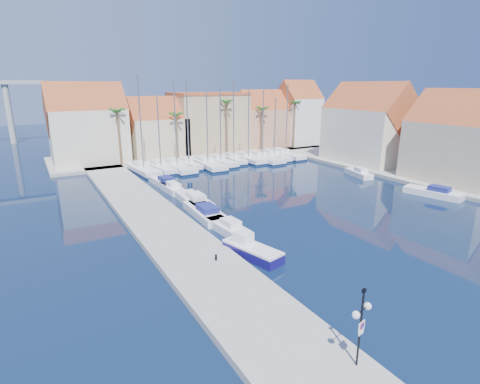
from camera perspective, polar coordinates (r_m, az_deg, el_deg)
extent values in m
plane|color=black|center=(31.72, 11.33, -9.34)|extent=(260.00, 260.00, 0.00)
cube|color=gray|center=(38.63, -12.53, -4.31)|extent=(6.00, 77.00, 0.50)
cube|color=gray|center=(76.40, -6.78, 5.98)|extent=(54.00, 16.00, 0.50)
cube|color=gray|center=(64.20, 24.41, 2.73)|extent=(12.00, 60.00, 0.50)
cylinder|color=black|center=(19.30, 17.85, -19.10)|extent=(0.10, 0.10, 4.10)
cylinder|color=black|center=(18.61, 17.68, -17.12)|extent=(0.51, 0.17, 0.05)
cylinder|color=black|center=(18.99, 18.49, -16.46)|extent=(0.51, 0.17, 0.05)
sphere|color=white|center=(18.41, 17.26, -17.46)|extent=(0.37, 0.37, 0.37)
sphere|color=white|center=(19.19, 18.88, -16.14)|extent=(0.37, 0.37, 0.37)
cube|color=black|center=(18.28, 18.38, -14.07)|extent=(0.25, 0.17, 0.16)
cube|color=white|center=(19.22, 18.04, -18.91)|extent=(0.51, 0.15, 0.51)
cylinder|color=red|center=(19.18, 18.12, -18.81)|extent=(0.34, 0.09, 0.35)
cylinder|color=#1933A5|center=(19.18, 18.15, -18.82)|extent=(0.24, 0.07, 0.25)
cube|color=white|center=(19.43, 17.94, -19.79)|extent=(0.41, 0.12, 0.14)
cylinder|color=black|center=(29.03, -3.68, -9.93)|extent=(0.18, 0.18, 0.46)
cube|color=#150F59|center=(30.57, 1.90, -9.19)|extent=(3.04, 5.59, 0.80)
cube|color=white|center=(30.37, 1.91, -8.36)|extent=(3.04, 5.59, 0.18)
cube|color=white|center=(30.86, 0.49, -6.96)|extent=(1.47, 1.66, 0.97)
cube|color=white|center=(35.53, -1.91, -5.49)|extent=(2.19, 5.68, 0.80)
cube|color=white|center=(34.84, -1.43, -4.70)|extent=(1.39, 2.03, 0.60)
cube|color=white|center=(39.84, -5.39, -3.13)|extent=(2.66, 7.45, 0.80)
cube|color=navy|center=(38.96, -5.01, -2.48)|extent=(1.75, 2.64, 0.60)
cube|color=white|center=(44.08, -7.03, -1.29)|extent=(2.51, 7.27, 0.80)
cube|color=white|center=(43.23, -6.72, -0.65)|extent=(1.68, 2.57, 0.60)
cube|color=white|center=(49.63, -10.42, 0.54)|extent=(1.79, 5.15, 0.80)
cube|color=white|center=(48.99, -10.25, 1.19)|extent=(1.20, 1.82, 0.60)
cube|color=white|center=(52.74, -11.43, 1.40)|extent=(2.48, 6.81, 0.80)
cube|color=navy|center=(51.96, -11.20, 1.99)|extent=(1.62, 2.42, 0.60)
cube|color=white|center=(52.65, 27.33, -0.13)|extent=(3.69, 7.05, 0.80)
cube|color=navy|center=(52.28, 28.11, 0.46)|extent=(2.02, 2.65, 0.60)
cube|color=white|center=(59.88, 17.61, 2.70)|extent=(3.01, 5.67, 0.80)
cube|color=white|center=(59.29, 17.94, 3.24)|extent=(1.64, 2.13, 0.60)
cube|color=white|center=(61.13, -14.59, 3.29)|extent=(3.37, 10.06, 1.00)
cube|color=#0D1E42|center=(61.20, -14.57, 3.00)|extent=(3.43, 10.13, 0.28)
cube|color=white|center=(61.88, -14.96, 4.18)|extent=(2.03, 3.10, 0.60)
cylinder|color=slate|center=(59.54, -14.92, 10.19)|extent=(0.20, 0.20, 13.85)
cube|color=white|center=(61.89, -12.10, 3.61)|extent=(3.07, 9.06, 1.00)
cube|color=#0D1E42|center=(61.96, -12.08, 3.32)|extent=(3.14, 9.12, 0.28)
cube|color=white|center=(62.54, -12.46, 4.46)|extent=(1.84, 2.80, 0.60)
cylinder|color=slate|center=(60.53, -12.26, 8.92)|extent=(0.20, 0.20, 10.65)
cube|color=white|center=(62.31, -9.71, 3.82)|extent=(3.26, 11.09, 1.00)
cube|color=#0D1E42|center=(62.38, -9.70, 3.53)|extent=(3.32, 11.15, 0.28)
cube|color=white|center=(63.15, -10.13, 4.70)|extent=(2.12, 3.37, 0.60)
cylinder|color=slate|center=(60.74, -9.82, 10.17)|extent=(0.20, 0.20, 12.95)
cube|color=white|center=(63.76, -7.88, 4.17)|extent=(2.20, 8.05, 1.00)
cube|color=#0D1E42|center=(63.83, -7.87, 3.89)|extent=(2.26, 8.11, 0.28)
cube|color=white|center=(64.34, -8.17, 4.99)|extent=(1.49, 2.43, 0.60)
cylinder|color=slate|center=(62.33, -8.00, 10.55)|extent=(0.20, 0.20, 13.30)
cube|color=white|center=(63.94, -5.10, 4.29)|extent=(3.31, 11.26, 1.00)
cube|color=#0D1E42|center=(64.00, -5.09, 4.01)|extent=(3.38, 11.32, 0.28)
cube|color=white|center=(64.80, -5.50, 5.16)|extent=(2.15, 3.42, 0.60)
cylinder|color=slate|center=(62.46, -5.04, 9.84)|extent=(0.20, 0.20, 11.54)
cube|color=white|center=(65.67, -3.11, 4.65)|extent=(2.63, 9.40, 1.00)
cube|color=#0D1E42|center=(65.74, -3.11, 4.37)|extent=(2.70, 9.47, 0.28)
cube|color=white|center=(66.33, -3.50, 5.46)|extent=(1.76, 2.84, 0.60)
cylinder|color=slate|center=(64.31, -3.00, 10.16)|extent=(0.20, 0.20, 11.77)
cube|color=white|center=(67.43, -1.09, 4.97)|extent=(2.76, 8.22, 1.00)
cube|color=#0D1E42|center=(67.49, -1.09, 4.70)|extent=(2.82, 8.28, 0.28)
cube|color=white|center=(68.00, -1.37, 5.74)|extent=(1.66, 2.53, 0.60)
cylinder|color=slate|center=(66.06, -0.98, 10.99)|extent=(0.20, 0.20, 13.27)
cube|color=white|center=(68.07, 1.05, 5.07)|extent=(2.82, 9.38, 1.00)
cube|color=#0D1E42|center=(68.13, 1.05, 4.81)|extent=(2.88, 9.44, 0.28)
cube|color=white|center=(68.68, 0.63, 5.85)|extent=(1.81, 2.86, 0.60)
cylinder|color=slate|center=(66.75, 1.30, 10.48)|extent=(0.20, 0.20, 11.97)
cube|color=white|center=(69.13, 3.16, 5.22)|extent=(3.42, 11.58, 1.00)
cube|color=#0D1E42|center=(69.19, 3.16, 4.96)|extent=(3.48, 11.64, 0.28)
cube|color=white|center=(69.91, 2.63, 6.01)|extent=(2.22, 3.52, 0.60)
cylinder|color=slate|center=(67.77, 3.53, 10.34)|extent=(0.20, 0.20, 11.50)
cube|color=white|center=(71.01, 5.02, 5.47)|extent=(3.16, 9.90, 1.00)
cube|color=#0D1E42|center=(71.07, 5.02, 5.22)|extent=(3.22, 9.97, 0.28)
cube|color=white|center=(71.69, 4.64, 6.23)|extent=(1.96, 3.04, 0.60)
cylinder|color=slate|center=(69.79, 5.34, 9.90)|extent=(0.20, 0.20, 10.14)
cube|color=white|center=(72.56, 6.71, 5.65)|extent=(3.17, 10.20, 1.00)
cube|color=#0D1E42|center=(72.62, 6.70, 5.40)|extent=(3.24, 10.26, 0.28)
cube|color=white|center=(73.19, 6.23, 6.39)|extent=(2.00, 3.12, 0.60)
cylinder|color=slate|center=(71.28, 7.15, 10.97)|extent=(0.20, 0.20, 12.59)
cube|color=beige|center=(69.47, -22.05, 7.90)|extent=(12.00, 9.00, 9.00)
cube|color=brown|center=(69.07, -22.45, 11.59)|extent=(12.30, 9.00, 9.00)
cube|color=#C3AC89|center=(72.19, -12.46, 8.14)|extent=(10.00, 8.00, 7.00)
cube|color=brown|center=(71.81, -12.63, 10.91)|extent=(10.30, 8.00, 8.00)
cube|color=tan|center=(76.84, -4.83, 10.42)|extent=(14.00, 10.00, 11.00)
cube|color=brown|center=(76.50, -4.93, 14.71)|extent=(14.20, 10.20, 0.50)
cube|color=tan|center=(81.91, 3.24, 9.74)|extent=(10.00, 8.00, 8.00)
cube|color=brown|center=(81.57, 3.28, 12.53)|extent=(10.30, 8.00, 8.00)
cube|color=white|center=(86.22, 8.73, 10.56)|extent=(8.00, 8.00, 10.00)
cube|color=brown|center=(85.91, 8.88, 13.88)|extent=(8.30, 8.00, 8.00)
cube|color=#C3AC89|center=(59.74, 30.26, 5.25)|extent=(9.00, 12.00, 8.00)
cube|color=brown|center=(59.27, 30.80, 9.04)|extent=(9.00, 12.30, 9.00)
cube|color=beige|center=(68.95, 18.84, 8.16)|extent=(9.00, 14.00, 9.00)
cube|color=brown|center=(68.55, 19.18, 11.88)|extent=(9.00, 14.30, 9.00)
cylinder|color=brown|center=(65.26, -17.91, 7.84)|extent=(0.36, 0.36, 9.00)
sphere|color=#245F1B|center=(64.84, -18.25, 11.64)|extent=(2.60, 2.60, 2.60)
cylinder|color=brown|center=(68.06, -9.57, 8.26)|extent=(0.36, 0.36, 8.00)
sphere|color=#245F1B|center=(67.67, -9.72, 11.49)|extent=(2.60, 2.60, 2.60)
cylinder|color=brown|center=(71.98, -2.03, 9.69)|extent=(0.36, 0.36, 10.00)
sphere|color=#245F1B|center=(71.61, -2.07, 13.55)|extent=(2.60, 2.60, 2.60)
cylinder|color=brown|center=(76.09, 3.38, 9.44)|extent=(0.36, 0.36, 8.50)
sphere|color=#245F1B|center=(75.73, 3.44, 12.53)|extent=(2.60, 2.60, 2.60)
cylinder|color=brown|center=(80.66, 8.24, 10.04)|extent=(0.36, 0.36, 9.50)
sphere|color=#245F1B|center=(80.32, 8.37, 13.30)|extent=(2.60, 2.60, 2.60)
cylinder|color=#9E9E99|center=(103.57, -31.72, 10.13)|extent=(1.40, 1.40, 14.00)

